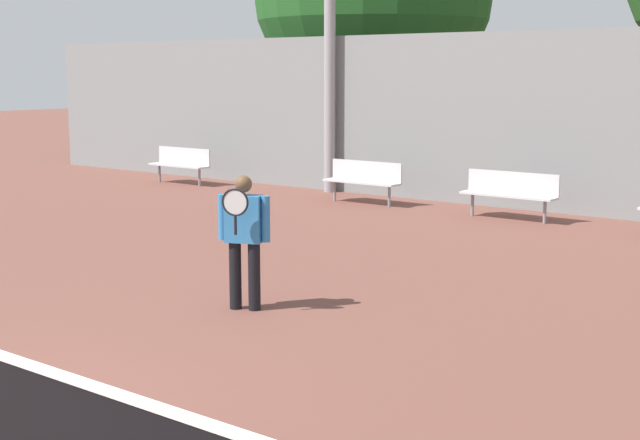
{
  "coord_description": "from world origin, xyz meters",
  "views": [
    {
      "loc": [
        6.43,
        -2.99,
        2.7
      ],
      "look_at": [
        -0.17,
        5.57,
        0.9
      ],
      "focal_mm": 50.0,
      "sensor_mm": 36.0,
      "label": 1
    }
  ],
  "objects": [
    {
      "name": "bench_courtside_far",
      "position": [
        -4.04,
        12.09,
        0.55
      ],
      "size": [
        1.72,
        0.4,
        0.88
      ],
      "color": "silver",
      "rests_on": "ground_plane"
    },
    {
      "name": "back_fence",
      "position": [
        0.0,
        13.34,
        1.75
      ],
      "size": [
        30.91,
        0.06,
        3.5
      ],
      "color": "gray",
      "rests_on": "ground_plane"
    },
    {
      "name": "bench_by_gate",
      "position": [
        -9.45,
        12.09,
        0.55
      ],
      "size": [
        1.75,
        0.4,
        0.88
      ],
      "color": "silver",
      "rests_on": "ground_plane"
    },
    {
      "name": "tennis_player",
      "position": [
        -0.33,
        4.36,
        0.88
      ],
      "size": [
        0.58,
        0.5,
        1.55
      ],
      "rotation": [
        0.0,
        0.0,
        0.4
      ],
      "color": "black",
      "rests_on": "ground_plane"
    },
    {
      "name": "bench_adjacent_court",
      "position": [
        -0.74,
        12.09,
        0.55
      ],
      "size": [
        1.82,
        0.4,
        0.88
      ],
      "color": "silver",
      "rests_on": "ground_plane"
    }
  ]
}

